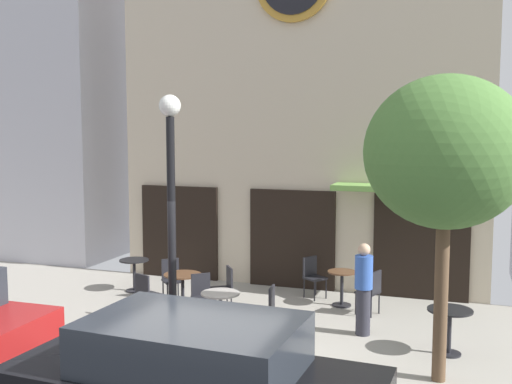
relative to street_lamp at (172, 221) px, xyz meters
The scene contains 18 objects.
ground_plane 2.61m from the street_lamp, 59.32° to the right, with size 29.45×11.33×0.13m.
clock_building 6.75m from the street_lamp, 81.22° to the left, with size 8.73×3.52×11.48m.
neighbor_building_left 11.28m from the street_lamp, 137.89° to the left, with size 5.04×4.48×14.92m.
street_lamp is the anchor object (origin of this frame).
street_tree 4.49m from the street_lamp, ahead, with size 2.32×2.09×4.46m.
cafe_table_leftmost 4.13m from the street_lamp, 130.47° to the left, with size 0.67×0.67×0.74m.
cafe_table_center 2.57m from the street_lamp, 111.49° to the left, with size 0.77×0.77×0.77m.
cafe_table_near_curb 1.95m from the street_lamp, 63.41° to the left, with size 0.71×0.71×0.73m.
cafe_table_near_door 4.34m from the street_lamp, 55.67° to the left, with size 0.60×0.60×0.74m.
cafe_table_rightmost 4.87m from the street_lamp, 14.58° to the left, with size 0.73×0.73×0.76m.
cafe_chair_left_end 3.25m from the street_lamp, 117.65° to the left, with size 0.57×0.57×0.90m.
cafe_chair_right_end 2.20m from the street_lamp, 94.77° to the left, with size 0.56×0.56×0.90m.
cafe_chair_near_tree 2.74m from the street_lamp, 88.45° to the left, with size 0.56×0.56×0.90m.
cafe_chair_mid_row 2.35m from the street_lamp, 38.29° to the left, with size 0.44×0.44×0.90m.
cafe_chair_corner 4.34m from the street_lamp, 67.74° to the left, with size 0.56×0.56×0.90m.
cafe_chair_near_lamp 4.42m from the street_lamp, 44.45° to the left, with size 0.51×0.51×0.90m.
cafe_chair_facing_wall 2.34m from the street_lamp, 135.04° to the left, with size 0.51×0.51×0.90m.
pedestrian_blue 3.63m from the street_lamp, 29.19° to the left, with size 0.40×0.40×1.67m.
Camera 1 is at (3.85, -8.09, 3.66)m, focal length 41.90 mm.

